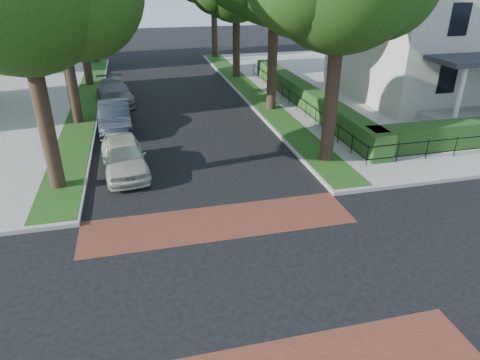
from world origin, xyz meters
name	(u,v)px	position (x,y,z in m)	size (l,w,h in m)	color
ground	(242,283)	(0.00, 0.00, 0.00)	(120.00, 120.00, 0.00)	black
sidewalk_ne	(432,82)	(19.50, 19.00, 0.07)	(30.00, 30.00, 0.15)	gray
crosswalk_far	(219,222)	(0.00, 3.20, 0.01)	(9.00, 2.20, 0.01)	brown
grass_strip_ne	(251,92)	(5.40, 19.10, 0.16)	(1.60, 29.80, 0.02)	#1F4714
grass_strip_nw	(86,102)	(-5.40, 19.10, 0.16)	(1.60, 29.80, 0.02)	#1F4714
hedge_main_road	(306,96)	(7.70, 15.00, 0.75)	(1.00, 18.00, 1.20)	#193A14
fence_main_road	(293,99)	(6.90, 15.00, 0.60)	(0.06, 18.00, 0.90)	black
parked_car_front	(124,156)	(-3.01, 8.02, 0.72)	(1.70, 4.23, 1.44)	beige
parked_car_middle	(115,117)	(-3.47, 13.58, 0.73)	(1.55, 4.44, 1.46)	#202730
parked_car_rear	(114,92)	(-3.60, 18.96, 0.70)	(1.96, 4.82, 1.40)	slate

